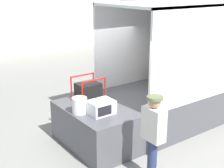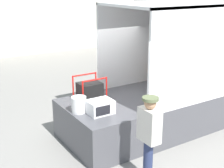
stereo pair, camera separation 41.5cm
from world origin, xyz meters
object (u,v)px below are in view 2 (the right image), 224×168
object	(u,v)px
portable_generator	(91,90)
worker_person	(149,131)
microwave	(100,107)
orange_bucket	(79,105)

from	to	relation	value
portable_generator	worker_person	xyz separation A→B (m)	(-0.00, -2.23, -0.13)
microwave	orange_bucket	size ratio (longest dim) A/B	1.53
microwave	worker_person	world-z (taller)	worker_person
portable_generator	worker_person	bearing A→B (deg)	-90.09
orange_bucket	microwave	bearing A→B (deg)	-40.60
worker_person	orange_bucket	bearing A→B (deg)	110.22
microwave	portable_generator	xyz separation A→B (m)	(0.26, 0.89, 0.07)
microwave	worker_person	distance (m)	1.36
microwave	portable_generator	bearing A→B (deg)	73.96
microwave	portable_generator	size ratio (longest dim) A/B	0.80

